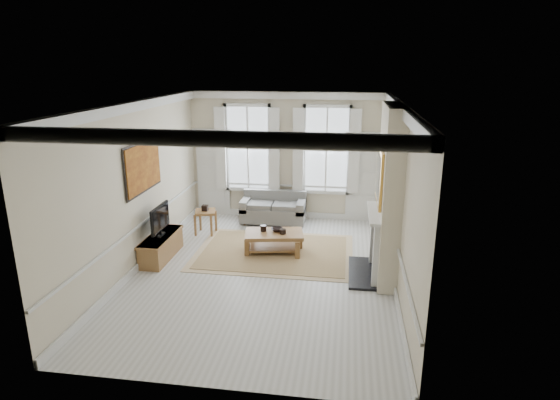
% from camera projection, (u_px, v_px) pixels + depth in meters
% --- Properties ---
extents(floor, '(7.20, 7.20, 0.00)m').
position_uv_depth(floor, '(264.00, 272.00, 9.57)').
color(floor, '#B7B5AD').
rests_on(floor, ground).
extents(ceiling, '(7.20, 7.20, 0.00)m').
position_uv_depth(ceiling, '(262.00, 103.00, 8.61)').
color(ceiling, white).
rests_on(ceiling, back_wall).
extents(back_wall, '(5.20, 0.00, 5.20)m').
position_uv_depth(back_wall, '(287.00, 156.00, 12.50)').
color(back_wall, beige).
rests_on(back_wall, floor).
extents(left_wall, '(0.00, 7.20, 7.20)m').
position_uv_depth(left_wall, '(136.00, 187.00, 9.45)').
color(left_wall, beige).
rests_on(left_wall, floor).
extents(right_wall, '(0.00, 7.20, 7.20)m').
position_uv_depth(right_wall, '(400.00, 197.00, 8.73)').
color(right_wall, beige).
rests_on(right_wall, floor).
extents(window_left, '(1.26, 0.20, 2.20)m').
position_uv_depth(window_left, '(248.00, 148.00, 12.55)').
color(window_left, '#B2BCC6').
rests_on(window_left, back_wall).
extents(window_right, '(1.26, 0.20, 2.20)m').
position_uv_depth(window_right, '(326.00, 150.00, 12.25)').
color(window_right, '#B2BCC6').
rests_on(window_right, back_wall).
extents(door_left, '(0.90, 0.08, 2.30)m').
position_uv_depth(door_left, '(213.00, 174.00, 12.91)').
color(door_left, silver).
rests_on(door_left, floor).
extents(door_right, '(0.90, 0.08, 2.30)m').
position_uv_depth(door_right, '(364.00, 179.00, 12.34)').
color(door_right, silver).
rests_on(door_right, floor).
extents(painting, '(0.05, 1.66, 1.06)m').
position_uv_depth(painting, '(143.00, 167.00, 9.63)').
color(painting, '#BA731F').
rests_on(painting, left_wall).
extents(chimney_breast, '(0.35, 1.70, 3.38)m').
position_uv_depth(chimney_breast, '(389.00, 194.00, 8.94)').
color(chimney_breast, beige).
rests_on(chimney_breast, floor).
extents(hearth, '(0.55, 1.50, 0.05)m').
position_uv_depth(hearth, '(362.00, 273.00, 9.48)').
color(hearth, black).
rests_on(hearth, floor).
extents(fireplace, '(0.21, 1.45, 1.33)m').
position_uv_depth(fireplace, '(374.00, 241.00, 9.25)').
color(fireplace, silver).
rests_on(fireplace, floor).
extents(mirror, '(0.06, 1.26, 1.06)m').
position_uv_depth(mirror, '(379.00, 176.00, 8.87)').
color(mirror, gold).
rests_on(mirror, chimney_breast).
extents(sofa, '(1.69, 0.82, 0.82)m').
position_uv_depth(sofa, '(274.00, 209.00, 12.46)').
color(sofa, slate).
rests_on(sofa, floor).
extents(side_table, '(0.60, 0.60, 0.60)m').
position_uv_depth(side_table, '(205.00, 215.00, 11.58)').
color(side_table, brown).
rests_on(side_table, floor).
extents(rug, '(3.50, 2.60, 0.02)m').
position_uv_depth(rug, '(274.00, 252.00, 10.54)').
color(rug, '#92764B').
rests_on(rug, floor).
extents(coffee_table, '(1.39, 0.95, 0.48)m').
position_uv_depth(coffee_table, '(274.00, 236.00, 10.43)').
color(coffee_table, brown).
rests_on(coffee_table, rug).
extents(ceramic_pot_a, '(0.14, 0.14, 0.14)m').
position_uv_depth(ceramic_pot_a, '(263.00, 228.00, 10.47)').
color(ceramic_pot_a, black).
rests_on(ceramic_pot_a, coffee_table).
extents(ceramic_pot_b, '(0.14, 0.14, 0.10)m').
position_uv_depth(ceramic_pot_b, '(283.00, 232.00, 10.32)').
color(ceramic_pot_b, black).
rests_on(ceramic_pot_b, coffee_table).
extents(bowl, '(0.33, 0.33, 0.07)m').
position_uv_depth(bowl, '(277.00, 230.00, 10.49)').
color(bowl, black).
rests_on(bowl, coffee_table).
extents(tv_stand, '(0.47, 1.45, 0.52)m').
position_uv_depth(tv_stand, '(161.00, 247.00, 10.19)').
color(tv_stand, brown).
rests_on(tv_stand, floor).
extents(tv, '(0.08, 0.90, 0.68)m').
position_uv_depth(tv, '(160.00, 218.00, 10.00)').
color(tv, black).
rests_on(tv, tv_stand).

